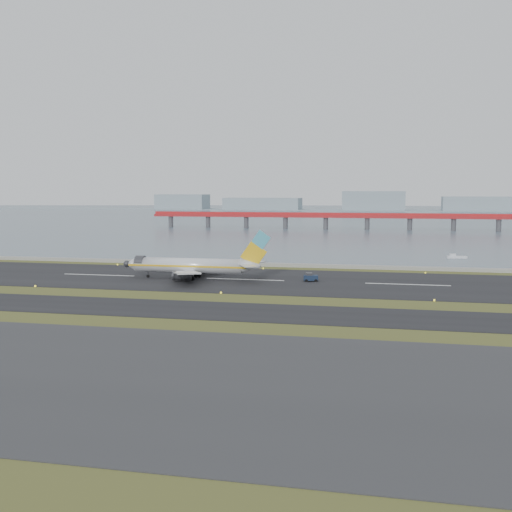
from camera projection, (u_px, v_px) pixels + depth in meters
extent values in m
plane|color=#324017|center=(211.00, 299.00, 132.64)|extent=(1000.00, 1000.00, 0.00)
cube|color=#2F3032|center=(85.00, 372.00, 79.22)|extent=(1000.00, 50.00, 0.10)
cube|color=black|center=(193.00, 310.00, 120.98)|extent=(1000.00, 18.00, 0.10)
cube|color=black|center=(245.00, 280.00, 161.77)|extent=(1000.00, 45.00, 0.10)
cube|color=gray|center=(268.00, 265.00, 190.86)|extent=(1000.00, 2.50, 1.00)
cube|color=#4D5F6F|center=(356.00, 216.00, 579.40)|extent=(1400.00, 800.00, 1.30)
cube|color=#B31E22|center=(367.00, 217.00, 370.37)|extent=(260.00, 5.00, 1.60)
cube|color=#B31E22|center=(367.00, 214.00, 370.22)|extent=(260.00, 0.40, 1.40)
cylinder|color=#4C4C51|center=(208.00, 223.00, 391.52)|extent=(2.80, 2.80, 7.00)
cylinder|color=#4C4C51|center=(367.00, 224.00, 370.83)|extent=(2.80, 2.80, 7.00)
cube|color=#8D9EA7|center=(365.00, 210.00, 734.79)|extent=(1400.00, 80.00, 1.00)
cube|color=#8D9EA7|center=(183.00, 202.00, 781.30)|extent=(60.00, 35.00, 18.00)
cube|color=#8D9EA7|center=(263.00, 204.00, 759.95)|extent=(90.00, 35.00, 14.00)
cube|color=#8D9EA7|center=(374.00, 201.00, 731.52)|extent=(70.00, 35.00, 22.00)
cube|color=#8D9EA7|center=(494.00, 204.00, 703.80)|extent=(110.00, 35.00, 16.00)
cylinder|color=silver|center=(188.00, 265.00, 162.81)|extent=(28.00, 3.80, 3.80)
cone|color=silver|center=(131.00, 264.00, 166.17)|extent=(3.20, 3.80, 3.80)
cone|color=silver|center=(250.00, 266.00, 159.29)|extent=(5.00, 3.80, 3.80)
cube|color=yellow|center=(186.00, 266.00, 160.95)|extent=(31.00, 0.06, 0.45)
cube|color=yellow|center=(191.00, 265.00, 164.68)|extent=(31.00, 0.06, 0.45)
cube|color=silver|center=(186.00, 273.00, 154.15)|extent=(11.31, 15.89, 1.66)
cube|color=silver|center=(207.00, 265.00, 170.66)|extent=(11.31, 15.89, 1.66)
cylinder|color=#343439|center=(183.00, 276.00, 157.07)|extent=(4.20, 2.10, 2.10)
cylinder|color=#343439|center=(198.00, 270.00, 168.72)|extent=(4.20, 2.10, 2.10)
cube|color=yellow|center=(254.00, 254.00, 158.82)|extent=(6.80, 0.35, 6.85)
cube|color=#48AECC|center=(261.00, 240.00, 158.04)|extent=(4.85, 0.37, 4.90)
cube|color=silver|center=(248.00, 266.00, 155.48)|extent=(5.64, 6.80, 0.22)
cube|color=silver|center=(255.00, 262.00, 162.86)|extent=(5.64, 6.80, 0.22)
cylinder|color=black|center=(148.00, 276.00, 165.49)|extent=(0.80, 0.28, 0.80)
cylinder|color=black|center=(191.00, 279.00, 160.07)|extent=(1.00, 0.38, 1.00)
cylinder|color=black|center=(198.00, 276.00, 165.51)|extent=(1.00, 0.38, 1.00)
cube|color=#16243C|center=(311.00, 278.00, 158.42)|extent=(3.80, 2.69, 1.29)
cube|color=#343439|center=(309.00, 274.00, 158.33)|extent=(1.84, 1.92, 0.75)
cylinder|color=black|center=(306.00, 281.00, 157.60)|extent=(0.81, 0.49, 0.75)
cylinder|color=black|center=(306.00, 280.00, 159.32)|extent=(0.81, 0.49, 0.75)
cylinder|color=black|center=(316.00, 281.00, 157.64)|extent=(0.81, 0.49, 0.75)
cylinder|color=black|center=(315.00, 280.00, 159.36)|extent=(0.81, 0.49, 0.75)
cube|color=silver|center=(457.00, 257.00, 213.15)|extent=(6.50, 2.59, 0.82)
cube|color=silver|center=(453.00, 255.00, 213.24)|extent=(1.94, 1.62, 0.82)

